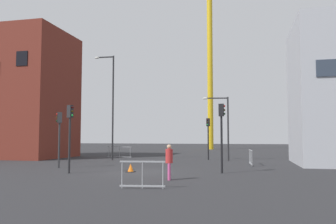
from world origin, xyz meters
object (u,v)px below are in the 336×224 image
traffic_light_verge (70,127)px  traffic_cone_on_verge (131,168)px  traffic_light_far (222,126)px  traffic_light_corner (208,132)px  streetlamp_tall (111,100)px  streetlamp_short (224,121)px  construction_crane (211,40)px  traffic_light_crosswalk (59,130)px  pedestrian_walking (169,159)px

traffic_light_verge → traffic_cone_on_verge: (3.10, 1.45, -2.34)m
traffic_light_far → traffic_light_corner: size_ratio=1.06×
streetlamp_tall → traffic_light_verge: bearing=-79.6°
traffic_light_corner → streetlamp_short: bearing=-27.0°
construction_crane → streetlamp_short: size_ratio=5.14×
traffic_light_crosswalk → traffic_light_far: bearing=-5.1°
construction_crane → traffic_cone_on_verge: 41.11m
traffic_light_far → traffic_light_corner: 11.28m
streetlamp_tall → traffic_light_verge: streetlamp_tall is taller
construction_crane → traffic_light_verge: bearing=-96.2°
traffic_light_verge → traffic_cone_on_verge: bearing=25.1°
traffic_light_corner → pedestrian_walking: bearing=-91.0°
traffic_light_verge → traffic_light_corner: 14.48m
traffic_light_verge → traffic_cone_on_verge: traffic_light_verge is taller
construction_crane → streetlamp_tall: 31.06m
streetlamp_short → traffic_light_corner: streetlamp_short is taller
traffic_cone_on_verge → streetlamp_tall: bearing=118.4°
traffic_light_far → pedestrian_walking: size_ratio=2.34×
traffic_light_corner → pedestrian_walking: (-0.25, -14.69, -1.52)m
streetlamp_tall → traffic_light_far: (10.27, -8.92, -2.68)m
streetlamp_short → construction_crane: bearing=97.7°
construction_crane → traffic_light_crosswalk: bearing=-100.4°
construction_crane → pedestrian_walking: size_ratio=16.87×
traffic_light_verge → traffic_light_crosswalk: (-2.33, 2.88, -0.10)m
traffic_light_verge → pedestrian_walking: (6.07, -1.66, -1.60)m
streetlamp_tall → traffic_light_crosswalk: (-0.34, -7.97, -2.83)m
traffic_light_far → traffic_cone_on_verge: traffic_light_far is taller
streetlamp_tall → streetlamp_short: (9.73, 1.45, -1.91)m
traffic_light_crosswalk → construction_crane: bearing=79.6°
streetlamp_tall → traffic_light_crosswalk: size_ratio=2.53×
pedestrian_walking → traffic_cone_on_verge: bearing=133.7°
traffic_light_verge → streetlamp_short: bearing=57.8°
traffic_light_far → pedestrian_walking: 4.53m
traffic_light_far → traffic_light_corner: traffic_light_far is taller
traffic_light_verge → traffic_light_far: (8.29, 1.93, 0.05)m
streetlamp_short → traffic_light_far: size_ratio=1.40×
traffic_light_far → traffic_light_verge: bearing=-166.9°
streetlamp_short → traffic_light_corner: bearing=153.0°
traffic_light_corner → pedestrian_walking: 14.77m
streetlamp_short → traffic_light_verge: bearing=-122.2°
streetlamp_tall → streetlamp_short: bearing=8.5°
traffic_light_far → pedestrian_walking: traffic_light_far is taller
streetlamp_tall → traffic_light_corner: streetlamp_tall is taller
traffic_light_crosswalk → pedestrian_walking: traffic_light_crosswalk is taller
traffic_light_crosswalk → pedestrian_walking: bearing=-28.4°
streetlamp_tall → construction_crane: bearing=77.4°
streetlamp_tall → streetlamp_short: 10.02m
traffic_light_crosswalk → traffic_light_corner: size_ratio=0.99×
traffic_light_corner → traffic_cone_on_verge: size_ratio=7.61×
streetlamp_tall → traffic_light_corner: size_ratio=2.52×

